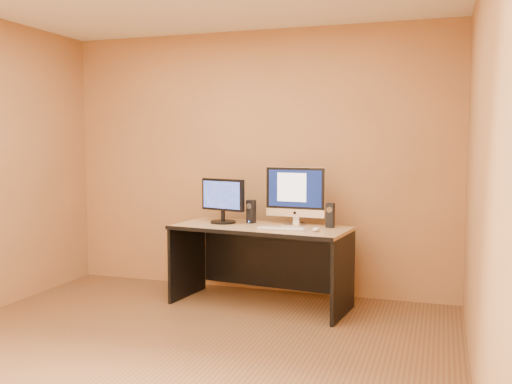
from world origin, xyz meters
TOP-DOWN VIEW (x-y plane):
  - floor at (0.00, 0.00)m, footprint 4.00×4.00m
  - walls at (0.00, 0.00)m, footprint 4.00×4.00m
  - desk at (0.23, 1.44)m, footprint 1.66×0.88m
  - imac at (0.50, 1.61)m, footprint 0.58×0.25m
  - second_monitor at (-0.17, 1.53)m, footprint 0.52×0.36m
  - speaker_left at (0.08, 1.61)m, footprint 0.08×0.09m
  - speaker_right at (0.85, 1.56)m, footprint 0.07×0.07m
  - keyboard at (0.46, 1.30)m, footprint 0.44×0.15m
  - mouse at (0.77, 1.31)m, footprint 0.06×0.10m
  - cable_a at (0.54, 1.69)m, footprint 0.05×0.22m
  - cable_b at (0.49, 1.71)m, footprint 0.11×0.15m

SIDE VIEW (x-z plane):
  - floor at x=0.00m, z-range 0.00..0.00m
  - desk at x=0.23m, z-range 0.00..0.74m
  - cable_a at x=0.54m, z-range 0.74..0.74m
  - cable_b at x=0.49m, z-range 0.74..0.74m
  - keyboard at x=0.46m, z-range 0.74..0.75m
  - mouse at x=0.77m, z-range 0.74..0.77m
  - speaker_left at x=0.08m, z-range 0.74..0.96m
  - speaker_right at x=0.85m, z-range 0.74..0.96m
  - second_monitor at x=-0.17m, z-range 0.74..1.15m
  - imac at x=0.50m, z-range 0.74..1.28m
  - walls at x=0.00m, z-range 0.00..2.60m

